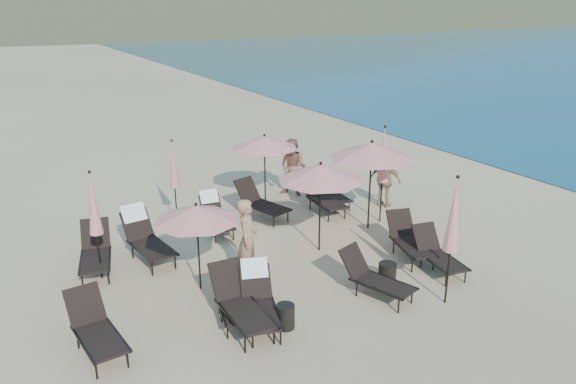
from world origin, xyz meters
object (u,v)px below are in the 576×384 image
beachgoer_a (248,239)px  lounger_3 (374,277)px  lounger_7 (145,236)px  lounger_8 (215,214)px  umbrella_closed_2 (93,205)px  lounger_0 (95,328)px  umbrella_closed_1 (383,156)px  lounger_6 (95,251)px  lounger_4 (409,239)px  umbrella_closed_3 (173,165)px  lounger_2 (240,302)px  lounger_9 (260,201)px  side_table_0 (285,316)px  lounger_1 (233,300)px  lounger_11 (323,196)px  umbrella_open_3 (264,142)px  beachgoer_c (385,180)px  umbrella_open_0 (196,213)px  lounger_12 (259,298)px  umbrella_closed_0 (454,216)px  side_table_1 (387,273)px  lounger_10 (331,192)px  umbrella_open_1 (321,172)px  beachgoer_b (293,168)px  lounger_5 (437,253)px

beachgoer_a → lounger_3: bearing=-96.9°
lounger_7 → lounger_8: bearing=12.1°
umbrella_closed_2 → lounger_0: bearing=-103.8°
umbrella_closed_1 → lounger_6: bearing=173.2°
lounger_4 → umbrella_closed_3: size_ratio=0.76×
beachgoer_a → lounger_6: bearing=94.5°
lounger_2 → lounger_4: 4.94m
lounger_9 → side_table_0: size_ratio=3.88×
lounger_7 → lounger_1: bearing=-86.0°
lounger_0 → lounger_11: size_ratio=0.99×
umbrella_open_3 → side_table_0: size_ratio=4.48×
lounger_9 → side_table_0: lounger_9 is taller
umbrella_closed_2 → beachgoer_c: (8.53, 0.47, -0.94)m
lounger_2 → umbrella_open_3: 7.03m
lounger_4 → lounger_7: bearing=167.3°
lounger_11 → umbrella_open_0: umbrella_open_0 is taller
lounger_3 → lounger_6: 6.42m
lounger_9 → umbrella_open_0: 4.57m
lounger_12 → umbrella_closed_0: umbrella_closed_0 is taller
lounger_0 → lounger_6: size_ratio=0.95×
lounger_1 → lounger_8: size_ratio=0.97×
side_table_1 → beachgoer_c: size_ratio=0.29×
umbrella_open_3 → lounger_10: bearing=-33.4°
lounger_9 → lounger_10: (2.36, -0.14, -0.06)m
lounger_6 → lounger_8: (3.33, 0.79, -0.00)m
lounger_0 → lounger_3: (5.55, -0.90, -0.01)m
lounger_6 → lounger_11: bearing=18.7°
lounger_3 → umbrella_closed_3: bearing=91.8°
umbrella_closed_1 → side_table_1: size_ratio=5.74×
lounger_6 → umbrella_open_3: bearing=34.2°
umbrella_closed_1 → umbrella_closed_3: 5.80m
lounger_2 → lounger_3: lounger_2 is taller
umbrella_open_1 → beachgoer_b: umbrella_open_1 is taller
lounger_1 → side_table_0: lounger_1 is taller
lounger_5 → umbrella_closed_1: (0.77, 3.05, 1.51)m
lounger_2 → lounger_6: bearing=118.7°
lounger_11 → side_table_0: lounger_11 is taller
side_table_1 → lounger_9: bearing=97.1°
lounger_0 → lounger_10: (7.89, 4.21, -0.04)m
lounger_5 → lounger_1: bearing=-175.0°
umbrella_closed_2 → lounger_6: bearing=89.9°
lounger_7 → beachgoer_b: bearing=15.0°
lounger_0 → lounger_7: 3.83m
lounger_7 → umbrella_closed_0: umbrella_closed_0 is taller
lounger_11 → umbrella_closed_3: 4.44m
lounger_4 → lounger_8: lounger_8 is taller
lounger_2 → beachgoer_b: (4.73, 6.07, 0.43)m
lounger_3 → lounger_10: size_ratio=1.11×
lounger_4 → umbrella_open_0: bearing=-175.0°
lounger_5 → lounger_8: bearing=137.2°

